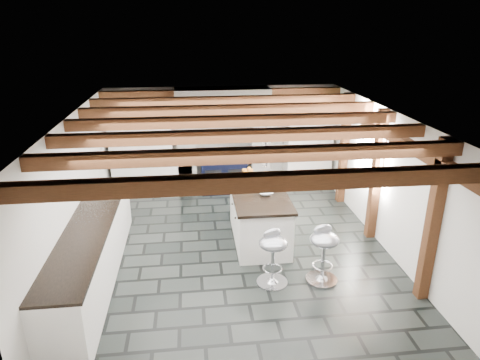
{
  "coord_description": "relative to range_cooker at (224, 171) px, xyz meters",
  "views": [
    {
      "loc": [
        -0.69,
        -6.32,
        3.65
      ],
      "look_at": [
        0.1,
        0.4,
        1.1
      ],
      "focal_mm": 32.0,
      "sensor_mm": 36.0,
      "label": 1
    }
  ],
  "objects": [
    {
      "name": "ground",
      "position": [
        0.0,
        -2.68,
        -0.47
      ],
      "size": [
        6.0,
        6.0,
        0.0
      ],
      "primitive_type": "plane",
      "color": "black",
      "rests_on": "ground"
    },
    {
      "name": "room_shell",
      "position": [
        -0.61,
        -1.26,
        0.6
      ],
      "size": [
        6.0,
        6.03,
        6.0
      ],
      "color": "silver",
      "rests_on": "ground"
    },
    {
      "name": "range_cooker",
      "position": [
        0.0,
        0.0,
        0.0
      ],
      "size": [
        1.0,
        0.63,
        0.99
      ],
      "color": "black",
      "rests_on": "ground"
    },
    {
      "name": "kitchen_island",
      "position": [
        0.42,
        -2.35,
        -0.01
      ],
      "size": [
        0.94,
        1.79,
        1.18
      ],
      "rotation": [
        0.0,
        0.0,
        -0.01
      ],
      "color": "white",
      "rests_on": "ground"
    },
    {
      "name": "bar_stool_near",
      "position": [
        1.15,
        -3.73,
        0.08
      ],
      "size": [
        0.51,
        0.51,
        0.88
      ],
      "rotation": [
        0.0,
        0.0,
        0.21
      ],
      "color": "silver",
      "rests_on": "ground"
    },
    {
      "name": "bar_stool_far",
      "position": [
        0.4,
        -3.72,
        0.06
      ],
      "size": [
        0.54,
        0.54,
        0.85
      ],
      "rotation": [
        0.0,
        0.0,
        0.36
      ],
      "color": "silver",
      "rests_on": "ground"
    }
  ]
}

